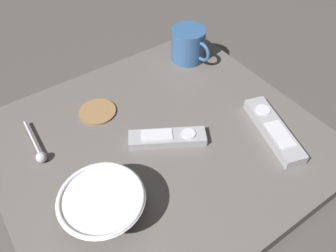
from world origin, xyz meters
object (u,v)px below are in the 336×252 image
Objects in this scene: tv_remote_far at (167,138)px; drink_coaster at (98,112)px; cereal_bowl at (103,205)px; coffee_mug at (189,45)px; teaspoon at (39,152)px; tv_remote_near at (273,130)px.

tv_remote_far is 0.19m from drink_coaster.
tv_remote_far is at bearing -157.06° from cereal_bowl.
coffee_mug is 0.95× the size of teaspoon.
cereal_bowl reaches higher than teaspoon.
coffee_mug is 0.63× the size of tv_remote_near.
cereal_bowl reaches higher than drink_coaster.
coffee_mug reaches higher than tv_remote_near.
coffee_mug is 0.33m from tv_remote_near.
teaspoon is at bearing -26.18° from tv_remote_far.
tv_remote_near reaches higher than drink_coaster.
drink_coaster is at bearing -63.12° from tv_remote_far.
teaspoon is 0.79× the size of tv_remote_far.
teaspoon is 0.27m from tv_remote_far.
cereal_bowl is at bearing 66.32° from drink_coaster.
tv_remote_far is (-0.24, 0.12, -0.00)m from teaspoon.
tv_remote_near is at bearing 152.29° from teaspoon.
teaspoon is (0.05, -0.20, -0.02)m from cereal_bowl.
coffee_mug is 0.31m from tv_remote_far.
teaspoon is at bearing 16.94° from drink_coaster.
cereal_bowl is 0.51m from coffee_mug.
coffee_mug is at bearing -168.00° from teaspoon.
tv_remote_near is 0.23m from tv_remote_far.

